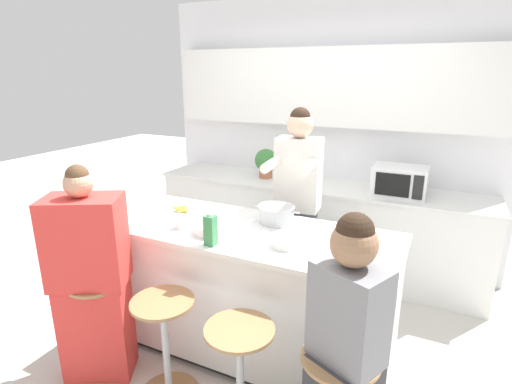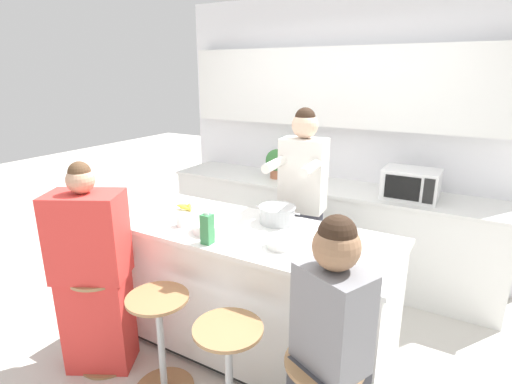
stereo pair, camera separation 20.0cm
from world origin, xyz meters
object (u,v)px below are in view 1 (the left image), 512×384
Objects in this scene: bar_stool_leftmost at (101,322)px; person_cooking at (297,214)px; person_seated_near at (345,361)px; juice_carton at (211,230)px; kitchen_island at (251,291)px; person_wrapped_blanket at (91,282)px; microwave at (400,181)px; fruit_bowl at (212,228)px; bar_stool_center_right at (240,377)px; potted_plant at (266,162)px; coffee_cup_near at (182,222)px; bar_stool_center_left at (166,345)px; banana_bunch at (182,209)px; cooking_pot at (276,214)px.

person_cooking is (0.90, 1.27, 0.49)m from bar_stool_leftmost.
person_cooking reaches higher than person_seated_near.
juice_carton reaches higher than bar_stool_leftmost.
person_seated_near is at bearing -38.97° from kitchen_island.
person_wrapped_blanket is (-0.81, -0.66, 0.21)m from kitchen_island.
person_cooking is 1.49m from person_seated_near.
fruit_bowl is at bearing -122.86° from microwave.
kitchen_island is 1.16× the size of person_cooking.
potted_plant reaches higher than bar_stool_center_right.
coffee_cup_near reaches higher than kitchen_island.
fruit_bowl is at bearing 3.68° from coffee_cup_near.
bar_stool_center_left is at bearing -111.54° from person_cooking.
juice_carton reaches higher than banana_bunch.
kitchen_island is 0.70m from bar_stool_center_left.
potted_plant is at bearing 103.51° from juice_carton.
microwave is 1.34m from potted_plant.
fruit_bowl reaches higher than kitchen_island.
kitchen_island is 1.03m from bar_stool_leftmost.
person_wrapped_blanket is (-0.91, -1.30, -0.18)m from person_cooking.
microwave is (1.60, 2.07, 0.35)m from person_wrapped_blanket.
juice_carton is at bearing -59.55° from fruit_bowl.
banana_bunch reaches higher than bar_stool_center_right.
cooking_pot is 0.75× the size of microwave.
cooking_pot is (-0.01, -0.41, 0.13)m from person_cooking.
banana_bunch is at bearing -150.72° from person_cooking.
person_seated_near is at bearing -0.98° from bar_stool_leftmost.
bar_stool_center_right is at bearing -104.13° from microwave.
person_cooking is 1.06m from potted_plant.
person_seated_near is at bearing -66.29° from person_cooking.
fruit_bowl is at bearing -144.74° from kitchen_island.
fruit_bowl reaches higher than banana_bunch.
person_cooking reaches higher than bar_stool_center_right.
microwave is at bearing 60.65° from kitchen_island.
person_wrapped_blanket is 0.83m from fruit_bowl.
person_wrapped_blanket is 0.84m from banana_bunch.
person_cooking is at bearing 143.30° from person_seated_near.
fruit_bowl is 1.86m from microwave.
fruit_bowl is 0.20m from juice_carton.
bar_stool_center_left is 5.86× the size of coffee_cup_near.
fruit_bowl is at bearing -117.53° from person_cooking.
kitchen_island is at bearing -69.45° from potted_plant.
person_wrapped_blanket is 1.63m from person_seated_near.
microwave is (0.79, 1.41, 0.56)m from kitchen_island.
cooking_pot reaches higher than bar_stool_center_right.
person_seated_near is at bearing -57.15° from potted_plant.
fruit_bowl is (0.58, 0.48, 0.60)m from bar_stool_leftmost.
juice_carton is (-0.21, -0.54, 0.04)m from cooking_pot.
bar_stool_center_right is 1.10m from cooking_pot.
potted_plant is (0.26, 2.09, 0.70)m from bar_stool_leftmost.
person_cooking is at bearing 55.34° from coffee_cup_near.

